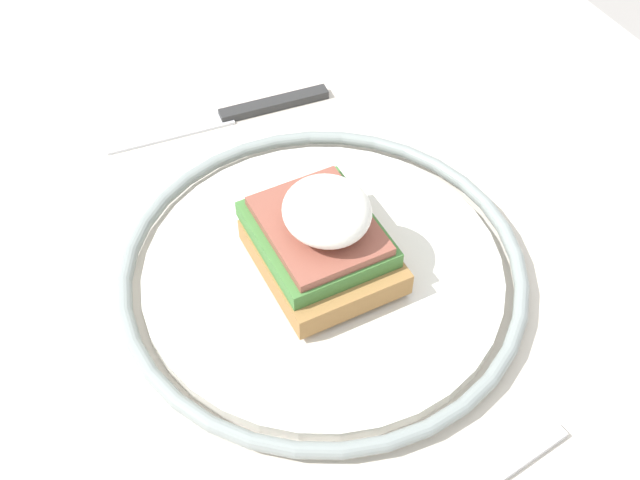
% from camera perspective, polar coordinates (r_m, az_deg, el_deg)
% --- Properties ---
extents(dining_table, '(0.95, 0.73, 0.77)m').
position_cam_1_polar(dining_table, '(0.65, 1.02, -9.65)').
color(dining_table, beige).
rests_on(dining_table, ground_plane).
extents(plate, '(0.27, 0.27, 0.02)m').
position_cam_1_polar(plate, '(0.54, -0.00, -1.90)').
color(plate, silver).
rests_on(plate, dining_table).
extents(sandwich, '(0.09, 0.08, 0.07)m').
position_cam_1_polar(sandwich, '(0.51, 0.03, 0.52)').
color(sandwich, '#9E703D').
rests_on(sandwich, plate).
extents(knife, '(0.03, 0.19, 0.01)m').
position_cam_1_polar(knife, '(0.66, -5.95, 8.92)').
color(knife, '#2D2D2D').
rests_on(knife, dining_table).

